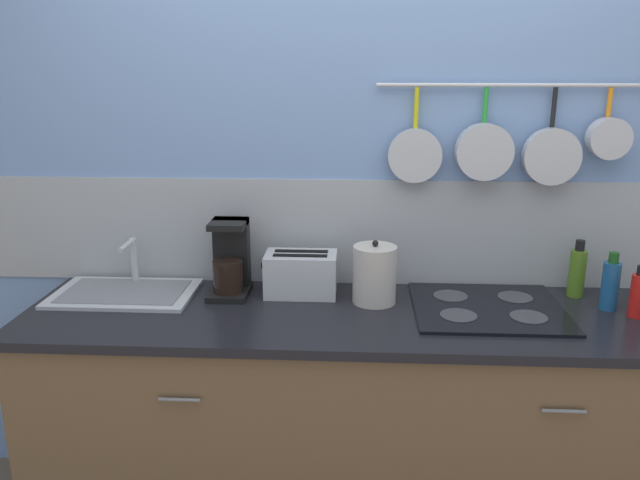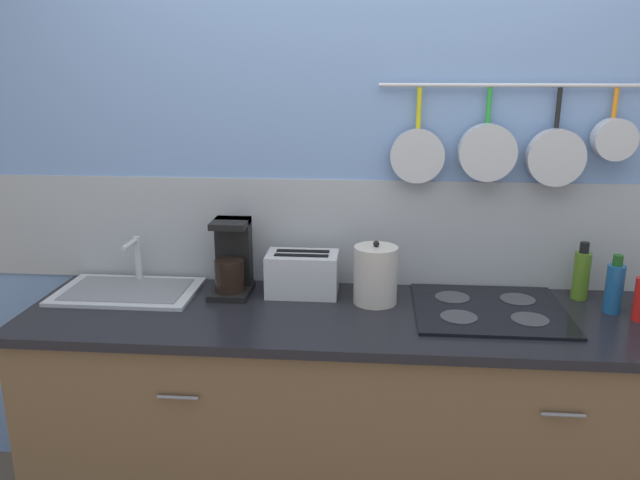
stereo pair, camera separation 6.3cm
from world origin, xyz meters
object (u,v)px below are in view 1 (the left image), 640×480
(kettle, at_px, (375,274))
(bottle_hot_sauce, at_px, (577,272))
(bottle_vinegar, at_px, (610,284))
(bottle_dish_soap, at_px, (638,294))
(toaster, at_px, (301,274))
(coffee_maker, at_px, (230,263))

(kettle, xyz_separation_m, bottle_hot_sauce, (0.79, 0.11, -0.01))
(bottle_vinegar, xyz_separation_m, bottle_dish_soap, (0.07, -0.07, -0.01))
(bottle_hot_sauce, relative_size, bottle_dish_soap, 1.18)
(bottle_vinegar, relative_size, bottle_dish_soap, 1.14)
(toaster, bearing_deg, bottle_vinegar, -4.54)
(coffee_maker, bearing_deg, kettle, -7.21)
(kettle, distance_m, bottle_hot_sauce, 0.80)
(coffee_maker, bearing_deg, bottle_dish_soap, -6.25)
(coffee_maker, xyz_separation_m, bottle_hot_sauce, (1.36, 0.04, -0.02))
(coffee_maker, distance_m, bottle_dish_soap, 1.52)
(toaster, distance_m, bottle_vinegar, 1.16)
(kettle, relative_size, bottle_vinegar, 1.12)
(kettle, xyz_separation_m, bottle_vinegar, (0.87, -0.02, -0.01))
(kettle, height_order, bottle_vinegar, kettle)
(bottle_dish_soap, bearing_deg, bottle_hot_sauce, 125.85)
(coffee_maker, bearing_deg, bottle_vinegar, -3.81)
(toaster, xyz_separation_m, bottle_vinegar, (1.16, -0.09, 0.01))
(coffee_maker, height_order, bottle_hot_sauce, coffee_maker)
(bottle_vinegar, distance_m, bottle_dish_soap, 0.10)
(bottle_vinegar, bearing_deg, bottle_dish_soap, -43.90)
(bottle_vinegar, bearing_deg, kettle, 178.44)
(coffee_maker, xyz_separation_m, bottle_dish_soap, (1.51, -0.17, -0.04))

